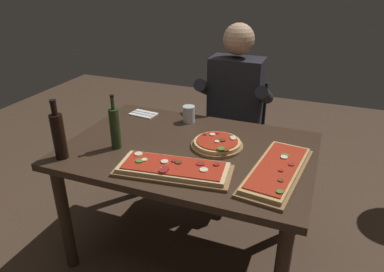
{
  "coord_description": "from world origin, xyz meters",
  "views": [
    {
      "loc": [
        0.68,
        -1.69,
        1.68
      ],
      "look_at": [
        0.0,
        0.05,
        0.79
      ],
      "focal_mm": 33.57,
      "sensor_mm": 36.0,
      "label": 1
    }
  ],
  "objects_px": {
    "dining_table": "(189,162)",
    "pizza_rectangular_front": "(173,169)",
    "pizza_rectangular_left": "(277,170)",
    "tumbler_near_camera": "(189,115)",
    "seated_diner": "(234,106)",
    "pizza_round_far": "(217,144)",
    "oil_bottle_amber": "(115,128)",
    "wine_bottle_dark": "(59,135)",
    "diner_chair": "(236,131)"
  },
  "relations": [
    {
      "from": "dining_table",
      "to": "pizza_rectangular_front",
      "type": "height_order",
      "value": "pizza_rectangular_front"
    },
    {
      "from": "pizza_rectangular_left",
      "to": "tumbler_near_camera",
      "type": "bearing_deg",
      "value": 145.28
    },
    {
      "from": "dining_table",
      "to": "pizza_rectangular_left",
      "type": "distance_m",
      "value": 0.54
    },
    {
      "from": "seated_diner",
      "to": "pizza_round_far",
      "type": "bearing_deg",
      "value": -82.69
    },
    {
      "from": "tumbler_near_camera",
      "to": "seated_diner",
      "type": "distance_m",
      "value": 0.44
    },
    {
      "from": "dining_table",
      "to": "oil_bottle_amber",
      "type": "height_order",
      "value": "oil_bottle_amber"
    },
    {
      "from": "pizza_rectangular_left",
      "to": "tumbler_near_camera",
      "type": "relative_size",
      "value": 5.76
    },
    {
      "from": "wine_bottle_dark",
      "to": "pizza_rectangular_front",
      "type": "bearing_deg",
      "value": 7.26
    },
    {
      "from": "wine_bottle_dark",
      "to": "seated_diner",
      "type": "relative_size",
      "value": 0.25
    },
    {
      "from": "pizza_rectangular_left",
      "to": "diner_chair",
      "type": "xyz_separation_m",
      "value": [
        -0.45,
        0.96,
        -0.27
      ]
    },
    {
      "from": "pizza_round_far",
      "to": "diner_chair",
      "type": "height_order",
      "value": "diner_chair"
    },
    {
      "from": "wine_bottle_dark",
      "to": "tumbler_near_camera",
      "type": "bearing_deg",
      "value": 57.3
    },
    {
      "from": "pizza_rectangular_front",
      "to": "seated_diner",
      "type": "bearing_deg",
      "value": 88.1
    },
    {
      "from": "pizza_rectangular_front",
      "to": "pizza_round_far",
      "type": "relative_size",
      "value": 2.05
    },
    {
      "from": "dining_table",
      "to": "pizza_round_far",
      "type": "bearing_deg",
      "value": 23.81
    },
    {
      "from": "pizza_rectangular_front",
      "to": "pizza_round_far",
      "type": "distance_m",
      "value": 0.37
    },
    {
      "from": "pizza_rectangular_front",
      "to": "diner_chair",
      "type": "bearing_deg",
      "value": 88.3
    },
    {
      "from": "dining_table",
      "to": "pizza_rectangular_left",
      "type": "relative_size",
      "value": 2.24
    },
    {
      "from": "wine_bottle_dark",
      "to": "seated_diner",
      "type": "height_order",
      "value": "seated_diner"
    },
    {
      "from": "diner_chair",
      "to": "seated_diner",
      "type": "bearing_deg",
      "value": -90.0
    },
    {
      "from": "dining_table",
      "to": "pizza_round_far",
      "type": "distance_m",
      "value": 0.2
    },
    {
      "from": "pizza_rectangular_front",
      "to": "seated_diner",
      "type": "height_order",
      "value": "seated_diner"
    },
    {
      "from": "pizza_rectangular_front",
      "to": "wine_bottle_dark",
      "type": "distance_m",
      "value": 0.64
    },
    {
      "from": "pizza_round_far",
      "to": "dining_table",
      "type": "bearing_deg",
      "value": -156.19
    },
    {
      "from": "dining_table",
      "to": "pizza_rectangular_front",
      "type": "distance_m",
      "value": 0.3
    },
    {
      "from": "pizza_round_far",
      "to": "tumbler_near_camera",
      "type": "xyz_separation_m",
      "value": [
        -0.29,
        0.28,
        0.03
      ]
    },
    {
      "from": "tumbler_near_camera",
      "to": "seated_diner",
      "type": "height_order",
      "value": "seated_diner"
    },
    {
      "from": "pizza_round_far",
      "to": "pizza_rectangular_front",
      "type": "bearing_deg",
      "value": -109.09
    },
    {
      "from": "pizza_rectangular_front",
      "to": "wine_bottle_dark",
      "type": "relative_size",
      "value": 1.85
    },
    {
      "from": "pizza_rectangular_left",
      "to": "diner_chair",
      "type": "height_order",
      "value": "diner_chair"
    },
    {
      "from": "pizza_round_far",
      "to": "tumbler_near_camera",
      "type": "distance_m",
      "value": 0.4
    },
    {
      "from": "diner_chair",
      "to": "seated_diner",
      "type": "xyz_separation_m",
      "value": [
        -0.0,
        -0.12,
        0.26
      ]
    },
    {
      "from": "dining_table",
      "to": "diner_chair",
      "type": "relative_size",
      "value": 1.61
    },
    {
      "from": "pizza_rectangular_front",
      "to": "oil_bottle_amber",
      "type": "bearing_deg",
      "value": 162.47
    },
    {
      "from": "oil_bottle_amber",
      "to": "tumbler_near_camera",
      "type": "height_order",
      "value": "oil_bottle_amber"
    },
    {
      "from": "oil_bottle_amber",
      "to": "pizza_rectangular_left",
      "type": "bearing_deg",
      "value": 2.86
    },
    {
      "from": "pizza_rectangular_left",
      "to": "tumbler_near_camera",
      "type": "distance_m",
      "value": 0.8
    },
    {
      "from": "pizza_rectangular_front",
      "to": "pizza_round_far",
      "type": "bearing_deg",
      "value": 70.91
    },
    {
      "from": "pizza_rectangular_left",
      "to": "seated_diner",
      "type": "bearing_deg",
      "value": 118.31
    },
    {
      "from": "oil_bottle_amber",
      "to": "seated_diner",
      "type": "height_order",
      "value": "seated_diner"
    },
    {
      "from": "dining_table",
      "to": "seated_diner",
      "type": "xyz_separation_m",
      "value": [
        0.06,
        0.74,
        0.1
      ]
    },
    {
      "from": "pizza_rectangular_front",
      "to": "tumbler_near_camera",
      "type": "bearing_deg",
      "value": 104.99
    },
    {
      "from": "oil_bottle_amber",
      "to": "diner_chair",
      "type": "relative_size",
      "value": 0.36
    },
    {
      "from": "pizza_round_far",
      "to": "diner_chair",
      "type": "bearing_deg",
      "value": 96.21
    },
    {
      "from": "pizza_rectangular_left",
      "to": "tumbler_near_camera",
      "type": "xyz_separation_m",
      "value": [
        -0.65,
        0.45,
        0.03
      ]
    },
    {
      "from": "seated_diner",
      "to": "tumbler_near_camera",
      "type": "bearing_deg",
      "value": -117.58
    },
    {
      "from": "tumbler_near_camera",
      "to": "diner_chair",
      "type": "distance_m",
      "value": 0.62
    },
    {
      "from": "pizza_round_far",
      "to": "wine_bottle_dark",
      "type": "distance_m",
      "value": 0.86
    },
    {
      "from": "tumbler_near_camera",
      "to": "dining_table",
      "type": "bearing_deg",
      "value": -68.2
    },
    {
      "from": "wine_bottle_dark",
      "to": "oil_bottle_amber",
      "type": "xyz_separation_m",
      "value": [
        0.21,
        0.21,
        -0.01
      ]
    }
  ]
}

